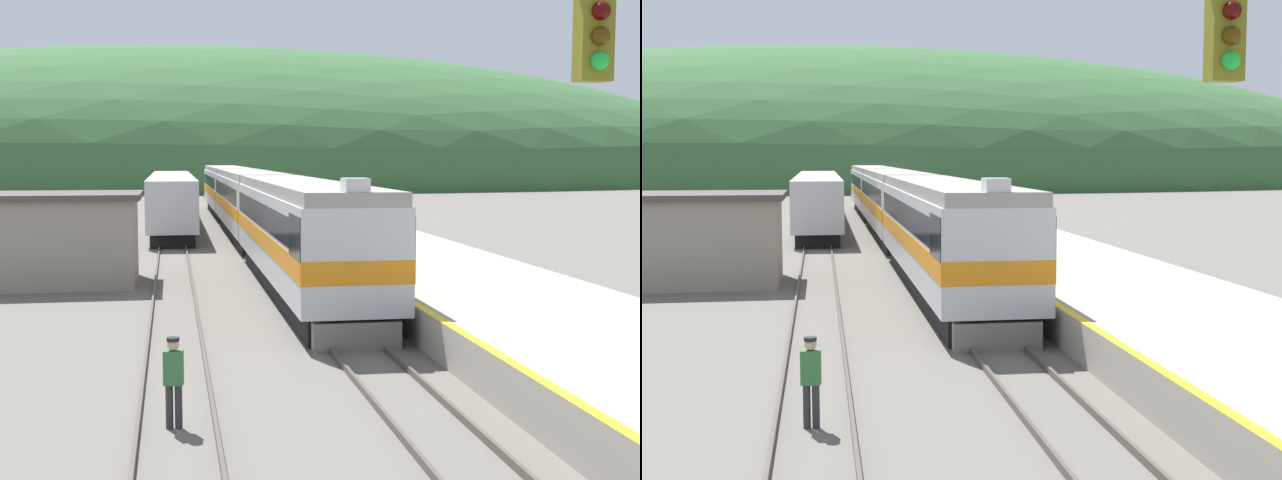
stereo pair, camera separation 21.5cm
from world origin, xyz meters
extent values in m
cube|color=#4C443D|center=(-0.72, 70.00, 0.08)|extent=(0.08, 180.00, 0.16)
cube|color=#4C443D|center=(0.72, 70.00, 0.08)|extent=(0.08, 180.00, 0.16)
cube|color=#4C443D|center=(-5.40, 70.00, 0.08)|extent=(0.08, 180.00, 0.16)
cube|color=#4C443D|center=(-3.97, 70.00, 0.08)|extent=(0.08, 180.00, 0.16)
cube|color=#9E9689|center=(5.02, 50.00, 0.53)|extent=(6.70, 140.00, 1.05)
cube|color=yellow|center=(1.80, 50.00, 1.06)|extent=(0.24, 140.00, 0.01)
ellipsoid|color=#335B33|center=(0.00, 159.49, 0.00)|extent=(215.17, 96.83, 48.27)
cube|color=gray|center=(-10.06, 32.10, 1.69)|extent=(7.85, 4.70, 3.38)
cube|color=#47423D|center=(-10.06, 32.10, 3.50)|extent=(8.35, 5.20, 0.24)
cube|color=black|center=(0.00, 28.55, 0.42)|extent=(2.46, 19.70, 0.85)
cube|color=#BCBCC1|center=(0.00, 28.55, 2.29)|extent=(3.00, 20.96, 2.89)
cube|color=orange|center=(0.00, 28.55, 2.06)|extent=(3.03, 20.98, 0.64)
cube|color=black|center=(0.00, 28.55, 2.93)|extent=(3.02, 19.70, 0.87)
cube|color=gray|center=(0.00, 28.55, 3.94)|extent=(2.82, 20.96, 0.40)
cube|color=black|center=(0.00, 19.21, 2.93)|extent=(3.04, 2.20, 1.16)
cube|color=#BCBCC1|center=(0.00, 18.53, 4.32)|extent=(0.64, 0.80, 0.36)
cube|color=slate|center=(0.00, 18.28, 0.38)|extent=(2.34, 0.40, 0.77)
cube|color=black|center=(0.00, 50.75, 0.42)|extent=(2.46, 20.32, 0.85)
cube|color=#BCBCC1|center=(0.00, 50.75, 2.29)|extent=(3.00, 21.62, 2.89)
cube|color=orange|center=(0.00, 50.75, 2.06)|extent=(3.03, 21.64, 0.64)
cube|color=black|center=(0.00, 50.75, 2.93)|extent=(3.02, 20.32, 0.87)
cube|color=gray|center=(0.00, 50.75, 3.94)|extent=(2.82, 21.62, 0.40)
cube|color=black|center=(0.00, 73.27, 0.42)|extent=(2.46, 20.32, 0.85)
cube|color=#BCBCC1|center=(0.00, 73.27, 2.29)|extent=(3.00, 21.62, 2.89)
cube|color=orange|center=(0.00, 73.27, 2.06)|extent=(3.03, 21.64, 0.64)
cube|color=black|center=(0.00, 73.27, 2.93)|extent=(3.02, 20.32, 0.87)
cube|color=gray|center=(0.00, 73.27, 3.94)|extent=(2.82, 21.62, 0.40)
cube|color=black|center=(-4.69, 60.63, 0.40)|extent=(2.46, 31.30, 0.80)
cube|color=#BCBCC1|center=(-4.69, 60.63, 2.25)|extent=(2.90, 32.61, 2.91)
cube|color=#6B6619|center=(0.20, 5.83, 6.45)|extent=(0.40, 0.28, 1.02)
sphere|color=#3C0504|center=(0.20, 5.65, 6.74)|extent=(0.22, 0.22, 0.22)
sphere|color=#412C05|center=(0.20, 5.65, 6.45)|extent=(0.22, 0.22, 0.22)
sphere|color=green|center=(0.20, 5.65, 6.17)|extent=(0.22, 0.22, 0.22)
cylinder|color=#2D2D33|center=(-4.81, 12.34, 0.42)|extent=(0.14, 0.14, 0.84)
cylinder|color=#2D2D33|center=(-4.64, 12.31, 0.42)|extent=(0.14, 0.14, 0.84)
cube|color=#336B38|center=(-4.73, 12.33, 1.16)|extent=(0.39, 0.27, 0.64)
sphere|color=tan|center=(-4.73, 12.33, 1.59)|extent=(0.23, 0.23, 0.23)
cylinder|color=black|center=(-4.73, 12.33, 1.69)|extent=(0.24, 0.24, 0.07)
camera|label=1|loc=(-4.72, -4.11, 5.07)|focal=50.00mm
camera|label=2|loc=(-4.50, -4.14, 5.07)|focal=50.00mm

